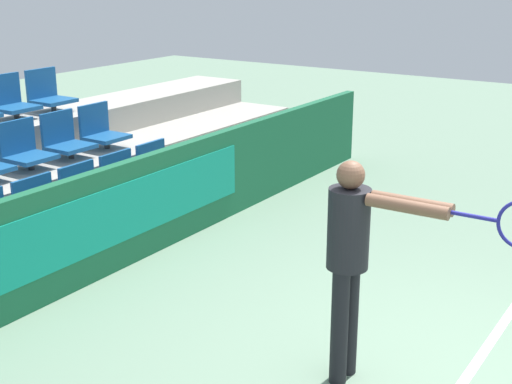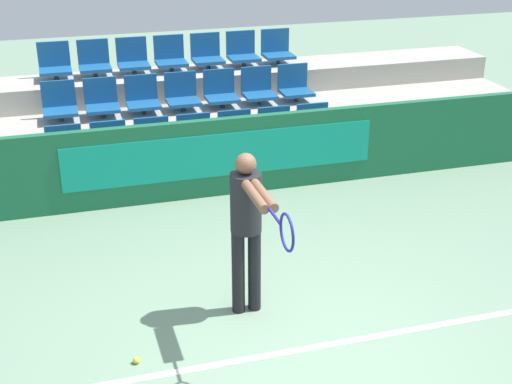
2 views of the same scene
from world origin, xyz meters
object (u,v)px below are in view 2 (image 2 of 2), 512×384
stadium_chair_4 (237,134)px  stadium_chair_8 (102,101)px  stadium_chair_17 (170,57)px  stadium_chair_14 (55,64)px  stadium_chair_13 (295,86)px  stadium_chair_16 (133,59)px  stadium_chair_15 (94,62)px  stadium_chair_19 (242,52)px  stadium_chair_12 (258,89)px  stadium_chair_11 (221,92)px  stadium_chair_10 (182,95)px  stadium_chair_3 (196,138)px  stadium_chair_20 (277,50)px  stadium_chair_5 (276,131)px  stadium_chair_6 (315,127)px  tennis_ball (137,360)px  stadium_chair_1 (110,146)px  stadium_chair_2 (153,142)px  stadium_chair_18 (207,54)px  stadium_chair_0 (65,151)px  tennis_player (248,220)px  stadium_chair_9 (143,98)px  stadium_chair_7 (60,105)px

stadium_chair_4 → stadium_chair_8: (-1.82, 0.95, 0.38)m
stadium_chair_17 → stadium_chair_14: bearing=180.0°
stadium_chair_13 → stadium_chair_16: 2.63m
stadium_chair_15 → stadium_chair_19: (2.42, 0.00, 0.00)m
stadium_chair_12 → stadium_chair_11: bearing=180.0°
stadium_chair_10 → stadium_chair_12: (1.21, 0.00, 0.00)m
stadium_chair_3 → stadium_chair_20: size_ratio=1.00×
stadium_chair_13 → stadium_chair_5: bearing=-122.7°
stadium_chair_6 → tennis_ball: 5.27m
stadium_chair_8 → stadium_chair_20: bearing=17.3°
stadium_chair_1 → stadium_chair_11: stadium_chair_11 is taller
stadium_chair_6 → stadium_chair_16: 3.17m
stadium_chair_3 → stadium_chair_2: bearing=180.0°
stadium_chair_11 → stadium_chair_19: (0.61, 0.95, 0.38)m
stadium_chair_18 → tennis_ball: 6.48m
stadium_chair_2 → stadium_chair_15: stadium_chair_15 is taller
stadium_chair_2 → stadium_chair_10: size_ratio=1.00×
stadium_chair_0 → tennis_player: size_ratio=0.33×
stadium_chair_9 → stadium_chair_14: size_ratio=1.00×
stadium_chair_5 → stadium_chair_20: (0.61, 1.89, 0.75)m
stadium_chair_2 → stadium_chair_7: (-1.21, 0.95, 0.38)m
stadium_chair_17 → stadium_chair_5: bearing=-57.3°
tennis_player → stadium_chair_10: bearing=86.3°
stadium_chair_6 → stadium_chair_18: 2.37m
stadium_chair_9 → stadium_chair_12: size_ratio=1.00×
stadium_chair_10 → stadium_chair_2: bearing=-122.7°
stadium_chair_5 → stadium_chair_19: (0.00, 1.89, 0.75)m
stadium_chair_4 → stadium_chair_19: stadium_chair_19 is taller
stadium_chair_8 → stadium_chair_10: size_ratio=1.00×
stadium_chair_2 → tennis_player: bearing=-84.0°
stadium_chair_6 → stadium_chair_4: bearing=180.0°
stadium_chair_14 → stadium_chair_15: size_ratio=1.00×
stadium_chair_17 → stadium_chair_19: 1.21m
stadium_chair_5 → stadium_chair_13: bearing=57.3°
stadium_chair_9 → stadium_chair_17: 1.18m
stadium_chair_8 → stadium_chair_9: same height
stadium_chair_0 → stadium_chair_3: (1.82, 0.00, 0.00)m
stadium_chair_4 → stadium_chair_16: 2.37m
stadium_chair_3 → tennis_ball: 4.40m
stadium_chair_9 → stadium_chair_20: stadium_chair_20 is taller
stadium_chair_12 → tennis_player: (-1.44, -4.57, 0.07)m
stadium_chair_9 → stadium_chair_2: bearing=-90.0°
stadium_chair_7 → stadium_chair_12: (3.03, 0.00, 0.00)m
stadium_chair_6 → stadium_chair_16: bearing=142.0°
stadium_chair_9 → stadium_chair_20: (2.42, 0.95, 0.38)m
stadium_chair_12 → stadium_chair_15: (-2.42, 0.95, 0.38)m
stadium_chair_1 → stadium_chair_12: 2.63m
stadium_chair_3 → stadium_chair_10: bearing=90.0°
stadium_chair_14 → tennis_ball: (0.40, -6.02, -1.32)m
stadium_chair_12 → stadium_chair_14: bearing=162.7°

